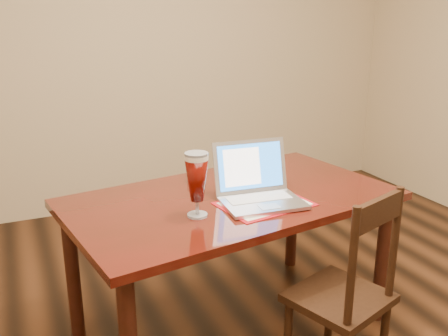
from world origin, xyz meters
name	(u,v)px	position (x,y,z in m)	size (l,w,h in m)	color
dining_table	(232,211)	(-0.10, 0.58, 0.65)	(1.65, 1.09, 1.00)	#450D09
dining_chair	(346,294)	(0.19, 0.05, 0.42)	(0.47, 0.46, 0.89)	black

